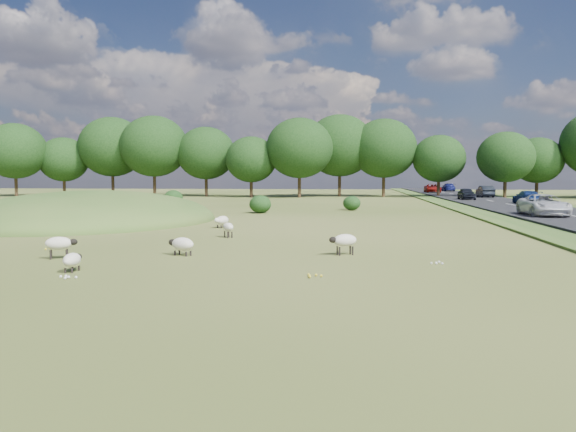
{
  "coord_description": "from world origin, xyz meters",
  "views": [
    {
      "loc": [
        5.12,
        -23.1,
        2.96
      ],
      "look_at": [
        2.0,
        4.0,
        1.0
      ],
      "focal_mm": 35.0,
      "sensor_mm": 36.0,
      "label": 1
    }
  ],
  "objects_px": {
    "sheep_4": "(72,260)",
    "car_0": "(467,194)",
    "sheep_2": "(228,227)",
    "sheep_5": "(182,244)",
    "sheep_3": "(222,220)",
    "car_5": "(527,197)",
    "car_2": "(485,191)",
    "car_4": "(544,205)",
    "sheep_1": "(344,240)",
    "sheep_0": "(60,243)",
    "car_3": "(433,188)",
    "car_1": "(448,187)"
  },
  "relations": [
    {
      "from": "sheep_4",
      "to": "car_0",
      "type": "height_order",
      "value": "car_0"
    },
    {
      "from": "sheep_2",
      "to": "sheep_5",
      "type": "bearing_deg",
      "value": 145.59
    },
    {
      "from": "sheep_2",
      "to": "sheep_3",
      "type": "bearing_deg",
      "value": -14.51
    },
    {
      "from": "sheep_3",
      "to": "car_5",
      "type": "xyz_separation_m",
      "value": [
        24.15,
        25.38,
        0.45
      ]
    },
    {
      "from": "sheep_4",
      "to": "car_2",
      "type": "bearing_deg",
      "value": -26.53
    },
    {
      "from": "sheep_2",
      "to": "car_4",
      "type": "height_order",
      "value": "car_4"
    },
    {
      "from": "sheep_5",
      "to": "car_0",
      "type": "relative_size",
      "value": 0.31
    },
    {
      "from": "sheep_3",
      "to": "sheep_1",
      "type": "bearing_deg",
      "value": 56.63
    },
    {
      "from": "car_0",
      "to": "car_2",
      "type": "relative_size",
      "value": 0.89
    },
    {
      "from": "car_2",
      "to": "sheep_5",
      "type": "bearing_deg",
      "value": 66.73
    },
    {
      "from": "sheep_4",
      "to": "sheep_5",
      "type": "relative_size",
      "value": 0.85
    },
    {
      "from": "sheep_1",
      "to": "car_4",
      "type": "bearing_deg",
      "value": -148.8
    },
    {
      "from": "sheep_0",
      "to": "car_3",
      "type": "relative_size",
      "value": 0.23
    },
    {
      "from": "car_0",
      "to": "car_2",
      "type": "xyz_separation_m",
      "value": [
        3.8,
        7.64,
        0.06
      ]
    },
    {
      "from": "sheep_5",
      "to": "car_5",
      "type": "bearing_deg",
      "value": -96.68
    },
    {
      "from": "sheep_3",
      "to": "car_1",
      "type": "xyz_separation_m",
      "value": [
        24.15,
        70.35,
        0.5
      ]
    },
    {
      "from": "car_1",
      "to": "car_3",
      "type": "height_order",
      "value": "car_3"
    },
    {
      "from": "car_1",
      "to": "car_4",
      "type": "xyz_separation_m",
      "value": [
        -3.8,
        -61.56,
        0.04
      ]
    },
    {
      "from": "sheep_0",
      "to": "sheep_3",
      "type": "distance_m",
      "value": 12.74
    },
    {
      "from": "sheep_0",
      "to": "sheep_3",
      "type": "bearing_deg",
      "value": 54.05
    },
    {
      "from": "sheep_3",
      "to": "car_3",
      "type": "height_order",
      "value": "car_3"
    },
    {
      "from": "sheep_5",
      "to": "sheep_0",
      "type": "bearing_deg",
      "value": 43.93
    },
    {
      "from": "car_2",
      "to": "car_4",
      "type": "xyz_separation_m",
      "value": [
        -3.8,
        -33.81,
        -0.0
      ]
    },
    {
      "from": "sheep_4",
      "to": "car_4",
      "type": "xyz_separation_m",
      "value": [
        21.56,
        23.65,
        0.6
      ]
    },
    {
      "from": "sheep_2",
      "to": "car_3",
      "type": "xyz_separation_m",
      "value": [
        18.9,
        67.4,
        0.44
      ]
    },
    {
      "from": "sheep_0",
      "to": "car_4",
      "type": "relative_size",
      "value": 0.22
    },
    {
      "from": "sheep_3",
      "to": "sheep_0",
      "type": "bearing_deg",
      "value": 8.54
    },
    {
      "from": "sheep_1",
      "to": "car_4",
      "type": "xyz_separation_m",
      "value": [
        13.27,
        19.06,
        0.42
      ]
    },
    {
      "from": "sheep_5",
      "to": "car_2",
      "type": "height_order",
      "value": "car_2"
    },
    {
      "from": "sheep_0",
      "to": "car_0",
      "type": "relative_size",
      "value": 0.29
    },
    {
      "from": "sheep_4",
      "to": "car_5",
      "type": "xyz_separation_m",
      "value": [
        25.36,
        40.25,
        0.52
      ]
    },
    {
      "from": "sheep_3",
      "to": "sheep_5",
      "type": "relative_size",
      "value": 1.02
    },
    {
      "from": "sheep_0",
      "to": "car_0",
      "type": "bearing_deg",
      "value": 41.32
    },
    {
      "from": "car_5",
      "to": "sheep_0",
      "type": "bearing_deg",
      "value": 54.31
    },
    {
      "from": "sheep_0",
      "to": "car_2",
      "type": "bearing_deg",
      "value": 41.3
    },
    {
      "from": "car_5",
      "to": "sheep_3",
      "type": "bearing_deg",
      "value": 46.42
    },
    {
      "from": "sheep_3",
      "to": "car_5",
      "type": "bearing_deg",
      "value": 158.47
    },
    {
      "from": "sheep_1",
      "to": "car_5",
      "type": "distance_m",
      "value": 39.53
    },
    {
      "from": "sheep_0",
      "to": "car_0",
      "type": "xyz_separation_m",
      "value": [
        23.33,
        47.34,
        0.36
      ]
    },
    {
      "from": "car_0",
      "to": "car_3",
      "type": "relative_size",
      "value": 0.78
    },
    {
      "from": "sheep_1",
      "to": "car_0",
      "type": "height_order",
      "value": "car_0"
    },
    {
      "from": "sheep_2",
      "to": "car_1",
      "type": "relative_size",
      "value": 0.21
    },
    {
      "from": "sheep_3",
      "to": "sheep_4",
      "type": "bearing_deg",
      "value": 17.41
    },
    {
      "from": "car_3",
      "to": "car_2",
      "type": "bearing_deg",
      "value": -79.21
    },
    {
      "from": "car_2",
      "to": "sheep_0",
      "type": "bearing_deg",
      "value": 63.74
    },
    {
      "from": "sheep_0",
      "to": "car_3",
      "type": "distance_m",
      "value": 78.46
    },
    {
      "from": "sheep_0",
      "to": "sheep_1",
      "type": "height_order",
      "value": "sheep_0"
    },
    {
      "from": "sheep_0",
      "to": "car_4",
      "type": "height_order",
      "value": "car_4"
    },
    {
      "from": "sheep_5",
      "to": "car_1",
      "type": "relative_size",
      "value": 0.26
    },
    {
      "from": "sheep_0",
      "to": "car_5",
      "type": "relative_size",
      "value": 0.26
    }
  ]
}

